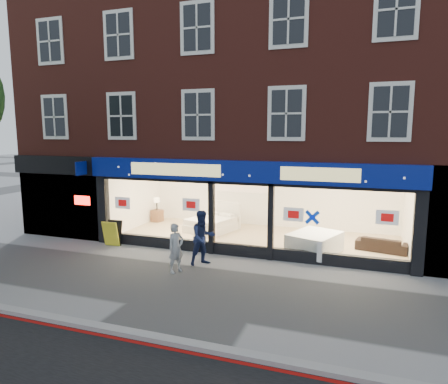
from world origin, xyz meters
The scene contains 12 objects.
ground centered at (0.00, 0.00, 0.00)m, with size 120.00×120.00×0.00m, color gray.
kerb_line centered at (0.00, -3.10, 0.01)m, with size 60.00×0.10×0.01m, color #8C0A07.
kerb_stone centered at (0.00, -2.90, 0.06)m, with size 60.00×0.25×0.12m, color gray.
showroom_floor centered at (0.00, 5.25, 0.05)m, with size 11.00×4.50×0.10m, color tan.
building centered at (-0.02, 6.93, 6.67)m, with size 19.00×8.26×10.30m.
display_bed centered at (-2.06, 5.78, 0.42)m, with size 2.10×2.35×1.12m.
bedside_table centered at (-5.10, 6.50, 0.38)m, with size 0.45×0.45×0.55m, color brown.
mattress_stack centered at (2.39, 4.00, 0.45)m, with size 1.91×2.13×0.69m.
sofa centered at (4.60, 4.96, 0.35)m, with size 1.71×0.67×0.50m, color black.
a_board centered at (-4.90, 2.70, 0.48)m, with size 0.62×0.40×0.96m, color yellow.
pedestrian_grey centered at (-1.39, 0.92, 0.75)m, with size 0.55×0.36×1.51m, color #9EA1A5.
pedestrian_blue centered at (-0.88, 1.84, 0.88)m, with size 0.86×0.67×1.76m, color #1B264E.
Camera 1 is at (3.85, -9.63, 4.23)m, focal length 32.00 mm.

